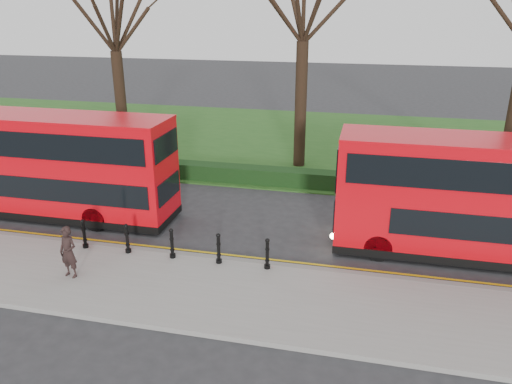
% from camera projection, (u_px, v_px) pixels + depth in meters
% --- Properties ---
extents(ground, '(120.00, 120.00, 0.00)m').
position_uv_depth(ground, '(202.00, 245.00, 17.75)').
color(ground, '#28282B').
rests_on(ground, ground).
extents(pavement, '(60.00, 4.00, 0.15)m').
position_uv_depth(pavement, '(169.00, 287.00, 14.99)').
color(pavement, gray).
rests_on(pavement, ground).
extents(kerb, '(60.00, 0.25, 0.16)m').
position_uv_depth(kerb, '(192.00, 256.00, 16.82)').
color(kerb, slate).
rests_on(kerb, ground).
extents(grass_verge, '(60.00, 18.00, 0.06)m').
position_uv_depth(grass_verge, '(279.00, 140.00, 31.41)').
color(grass_verge, '#24511B').
rests_on(grass_verge, ground).
extents(hedge, '(60.00, 0.90, 0.80)m').
position_uv_depth(hedge, '(248.00, 175.00, 23.81)').
color(hedge, black).
rests_on(hedge, ground).
extents(yellow_line_outer, '(60.00, 0.10, 0.01)m').
position_uv_depth(yellow_line_outer, '(195.00, 254.00, 17.11)').
color(yellow_line_outer, yellow).
rests_on(yellow_line_outer, ground).
extents(yellow_line_inner, '(60.00, 0.10, 0.01)m').
position_uv_depth(yellow_line_inner, '(197.00, 251.00, 17.30)').
color(yellow_line_inner, yellow).
rests_on(yellow_line_inner, ground).
extents(tree_left, '(6.63, 6.63, 10.36)m').
position_uv_depth(tree_left, '(112.00, 15.00, 25.90)').
color(tree_left, black).
rests_on(tree_left, ground).
extents(bollard_row, '(6.57, 0.15, 1.00)m').
position_uv_depth(bollard_row, '(172.00, 244.00, 16.41)').
color(bollard_row, black).
rests_on(bollard_row, pavement).
extents(bus_lead, '(10.31, 2.37, 4.10)m').
position_uv_depth(bus_lead, '(46.00, 166.00, 19.67)').
color(bus_lead, red).
rests_on(bus_lead, ground).
extents(bus_rear, '(10.26, 2.36, 4.08)m').
position_uv_depth(bus_rear, '(496.00, 201.00, 16.17)').
color(bus_rear, red).
rests_on(bus_rear, ground).
extents(pedestrian, '(0.66, 0.50, 1.65)m').
position_uv_depth(pedestrian, '(68.00, 252.00, 15.16)').
color(pedestrian, black).
rests_on(pedestrian, pavement).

